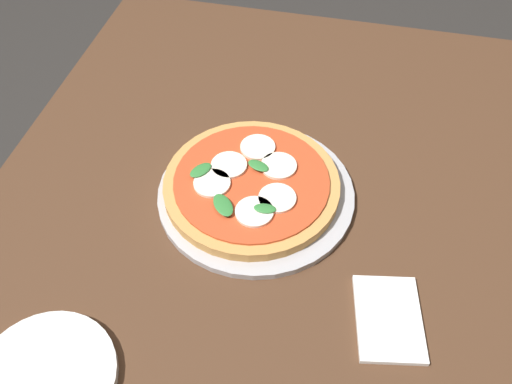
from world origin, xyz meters
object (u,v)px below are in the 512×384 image
dining_table (262,249)px  serving_tray (256,194)px  plate_white (45,379)px  napkin (389,318)px  pizza (251,184)px

dining_table → serving_tray: 0.12m
serving_tray → dining_table: bearing=31.5°
serving_tray → plate_white: (0.36, -0.19, 0.00)m
plate_white → serving_tray: bearing=151.7°
dining_table → napkin: 0.29m
serving_tray → pizza: (-0.00, -0.01, 0.02)m
plate_white → pizza: bearing=153.1°
plate_white → napkin: (-0.18, 0.42, -0.00)m
serving_tray → pizza: size_ratio=1.12×
plate_white → napkin: plate_white is taller
serving_tray → plate_white: 0.41m
dining_table → serving_tray: bearing=-148.5°
pizza → plate_white: size_ratio=1.56×
napkin → pizza: bearing=-127.5°
serving_tray → plate_white: bearing=-28.3°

